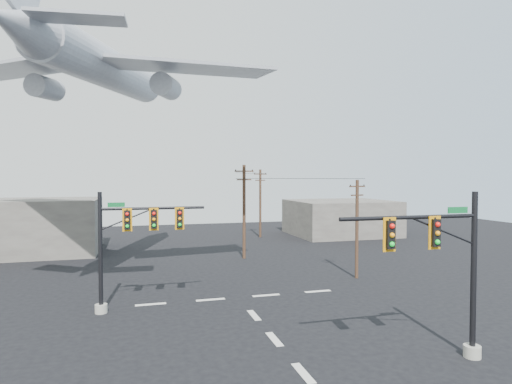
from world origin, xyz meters
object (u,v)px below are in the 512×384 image
object	(u,v)px
airliner	(107,69)
signal_mast_near	(448,271)
utility_pole_b	(244,210)
utility_pole_a	(357,227)
utility_pole_c	(260,202)
signal_mast_far	(128,244)

from	to	relation	value
airliner	signal_mast_near	bearing A→B (deg)	-122.56
signal_mast_near	utility_pole_b	xyz separation A→B (m)	(-2.88, 26.59, 0.92)
utility_pole_a	airliner	xyz separation A→B (m)	(-19.82, 4.00, 12.64)
utility_pole_c	airliner	world-z (taller)	airliner
utility_pole_a	utility_pole_c	distance (m)	25.47
utility_pole_b	utility_pole_c	distance (m)	15.68
utility_pole_a	utility_pole_c	bearing A→B (deg)	79.46
signal_mast_near	signal_mast_far	distance (m)	18.31
signal_mast_near	signal_mast_far	xyz separation A→B (m)	(-14.16, 11.61, 0.08)
utility_pole_b	utility_pole_c	size ratio (longest dim) A/B	1.02
signal_mast_near	utility_pole_a	xyz separation A→B (m)	(4.07, 15.64, 0.14)
utility_pole_b	signal_mast_near	bearing A→B (deg)	-79.25
signal_mast_far	airliner	size ratio (longest dim) A/B	0.27
utility_pole_c	utility_pole_a	bearing A→B (deg)	-99.02
utility_pole_c	airliner	bearing A→B (deg)	-142.54
utility_pole_b	utility_pole_a	bearing A→B (deg)	-53.01
utility_pole_b	airliner	distance (m)	18.83
signal_mast_near	utility_pole_b	world-z (taller)	utility_pole_b
utility_pole_a	utility_pole_b	size ratio (longest dim) A/B	0.85
airliner	signal_mast_far	bearing A→B (deg)	-150.11
utility_pole_b	utility_pole_c	world-z (taller)	utility_pole_b
utility_pole_a	signal_mast_far	bearing A→B (deg)	179.74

